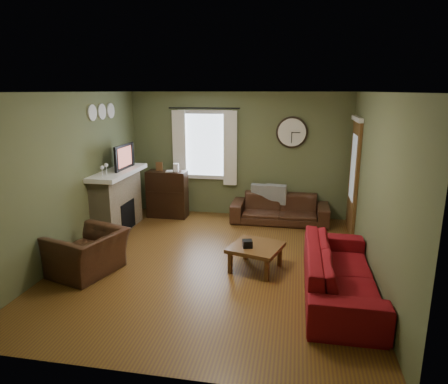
% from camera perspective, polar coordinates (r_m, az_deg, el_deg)
% --- Properties ---
extents(floor, '(4.60, 5.20, 0.00)m').
position_cam_1_polar(floor, '(6.35, -1.56, -10.07)').
color(floor, brown).
rests_on(floor, ground).
extents(ceiling, '(4.60, 5.20, 0.00)m').
position_cam_1_polar(ceiling, '(5.79, -1.74, 14.09)').
color(ceiling, white).
rests_on(ceiling, ground).
extents(wall_left, '(0.00, 5.20, 2.60)m').
position_cam_1_polar(wall_left, '(6.79, -21.01, 2.13)').
color(wall_left, '#565F3A').
rests_on(wall_left, ground).
extents(wall_right, '(0.00, 5.20, 2.60)m').
position_cam_1_polar(wall_right, '(5.91, 20.72, 0.46)').
color(wall_right, '#565F3A').
rests_on(wall_right, ground).
extents(wall_back, '(4.60, 0.00, 2.60)m').
position_cam_1_polar(wall_back, '(8.45, 2.03, 5.30)').
color(wall_back, '#565F3A').
rests_on(wall_back, ground).
extents(wall_front, '(4.60, 0.00, 2.60)m').
position_cam_1_polar(wall_front, '(3.54, -10.48, -7.82)').
color(wall_front, '#565F3A').
rests_on(wall_front, ground).
extents(fireplace, '(0.40, 1.40, 1.10)m').
position_cam_1_polar(fireplace, '(7.85, -14.99, -1.49)').
color(fireplace, tan).
rests_on(fireplace, floor).
extents(firebox, '(0.04, 0.60, 0.55)m').
position_cam_1_polar(firebox, '(7.84, -13.61, -3.33)').
color(firebox, black).
rests_on(firebox, fireplace).
extents(mantel, '(0.58, 1.60, 0.08)m').
position_cam_1_polar(mantel, '(7.70, -15.06, 2.72)').
color(mantel, white).
rests_on(mantel, fireplace).
extents(tv, '(0.08, 0.60, 0.35)m').
position_cam_1_polar(tv, '(7.79, -14.56, 4.48)').
color(tv, black).
rests_on(tv, mantel).
extents(tv_screen, '(0.02, 0.62, 0.36)m').
position_cam_1_polar(tv_screen, '(7.75, -14.05, 4.88)').
color(tv_screen, '#994C3F').
rests_on(tv_screen, mantel).
extents(medallion_left, '(0.28, 0.28, 0.03)m').
position_cam_1_polar(medallion_left, '(7.35, -18.31, 10.71)').
color(medallion_left, white).
rests_on(medallion_left, wall_left).
extents(medallion_mid, '(0.28, 0.28, 0.03)m').
position_cam_1_polar(medallion_mid, '(7.66, -17.05, 10.92)').
color(medallion_mid, white).
rests_on(medallion_mid, wall_left).
extents(medallion_right, '(0.28, 0.28, 0.03)m').
position_cam_1_polar(medallion_right, '(7.97, -15.90, 11.11)').
color(medallion_right, white).
rests_on(medallion_right, wall_left).
extents(window_pane, '(1.00, 0.02, 1.30)m').
position_cam_1_polar(window_pane, '(8.53, -2.67, 6.74)').
color(window_pane, silver).
rests_on(window_pane, wall_back).
extents(curtain_rod, '(0.03, 0.03, 1.50)m').
position_cam_1_polar(curtain_rod, '(8.37, -2.88, 11.88)').
color(curtain_rod, black).
rests_on(curtain_rod, wall_back).
extents(curtain_left, '(0.28, 0.04, 1.55)m').
position_cam_1_polar(curtain_left, '(8.58, -6.42, 6.38)').
color(curtain_left, white).
rests_on(curtain_left, wall_back).
extents(curtain_right, '(0.28, 0.04, 1.55)m').
position_cam_1_polar(curtain_right, '(8.33, 0.89, 6.23)').
color(curtain_right, white).
rests_on(curtain_right, wall_back).
extents(wall_clock, '(0.64, 0.06, 0.64)m').
position_cam_1_polar(wall_clock, '(8.25, 9.67, 8.40)').
color(wall_clock, white).
rests_on(wall_clock, wall_back).
extents(door, '(0.05, 0.90, 2.10)m').
position_cam_1_polar(door, '(7.74, 18.03, 1.89)').
color(door, brown).
rests_on(door, floor).
extents(bookshelf, '(0.83, 0.35, 0.99)m').
position_cam_1_polar(bookshelf, '(8.51, -8.09, -0.31)').
color(bookshelf, black).
rests_on(bookshelf, floor).
extents(book, '(0.17, 0.22, 0.02)m').
position_cam_1_polar(book, '(8.35, -8.29, 2.69)').
color(book, '#55361A').
rests_on(book, bookshelf).
extents(sofa_brown, '(1.95, 0.76, 0.57)m').
position_cam_1_polar(sofa_brown, '(8.20, 7.95, -2.38)').
color(sofa_brown, '#351E13').
rests_on(sofa_brown, floor).
extents(pillow_left, '(0.43, 0.19, 0.41)m').
position_cam_1_polar(pillow_left, '(8.27, 7.48, -0.33)').
color(pillow_left, gray).
rests_on(pillow_left, sofa_brown).
extents(pillow_right, '(0.39, 0.16, 0.38)m').
position_cam_1_polar(pillow_right, '(8.33, 5.24, -0.15)').
color(pillow_right, gray).
rests_on(pillow_right, sofa_brown).
extents(sofa_red, '(0.88, 2.25, 0.66)m').
position_cam_1_polar(sofa_red, '(5.50, 16.27, -10.92)').
color(sofa_red, maroon).
rests_on(sofa_red, floor).
extents(armchair, '(1.10, 1.18, 0.64)m').
position_cam_1_polar(armchair, '(6.23, -18.88, -8.22)').
color(armchair, '#351E13').
rests_on(armchair, floor).
extents(coffee_table, '(0.88, 0.88, 0.38)m').
position_cam_1_polar(coffee_table, '(6.08, 4.53, -9.30)').
color(coffee_table, '#55361A').
rests_on(coffee_table, floor).
extents(tissue_box, '(0.17, 0.17, 0.11)m').
position_cam_1_polar(tissue_box, '(5.93, 3.35, -7.69)').
color(tissue_box, black).
rests_on(tissue_box, coffee_table).
extents(wine_glass_a, '(0.07, 0.07, 0.19)m').
position_cam_1_polar(wine_glass_a, '(7.14, -17.01, 2.83)').
color(wine_glass_a, white).
rests_on(wine_glass_a, mantel).
extents(wine_glass_b, '(0.07, 0.07, 0.21)m').
position_cam_1_polar(wine_glass_b, '(7.28, -16.46, 3.13)').
color(wine_glass_b, white).
rests_on(wine_glass_b, mantel).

